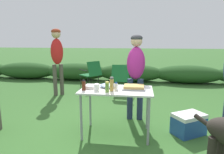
{
  "coord_description": "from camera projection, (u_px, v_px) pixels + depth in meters",
  "views": [
    {
      "loc": [
        0.36,
        -2.95,
        1.5
      ],
      "look_at": [
        -0.1,
        0.2,
        0.89
      ],
      "focal_mm": 32.0,
      "sensor_mm": 36.0,
      "label": 1
    }
  ],
  "objects": [
    {
      "name": "spice_jar",
      "position": [
        112.0,
        84.0,
        2.95
      ],
      "size": [
        0.06,
        0.06,
        0.21
      ],
      "color": "#B2893D",
      "rests_on": "folding_table"
    },
    {
      "name": "ground_plane",
      "position": [
        116.0,
        134.0,
        3.2
      ],
      "size": [
        60.0,
        60.0,
        0.0
      ],
      "primitive_type": "plane",
      "color": "#336028"
    },
    {
      "name": "paper_cup_stack",
      "position": [
        97.0,
        87.0,
        2.97
      ],
      "size": [
        0.08,
        0.08,
        0.1
      ],
      "primitive_type": "cylinder",
      "color": "white",
      "rests_on": "folding_table"
    },
    {
      "name": "camp_chair_green_behind_table",
      "position": [
        121.0,
        78.0,
        5.4
      ],
      "size": [
        0.53,
        0.64,
        0.83
      ],
      "rotation": [
        0.0,
        0.0,
        -0.11
      ],
      "color": "#19602D",
      "rests_on": "ground"
    },
    {
      "name": "shrub_hedge",
      "position": [
        130.0,
        73.0,
        7.15
      ],
      "size": [
        14.4,
        0.9,
        0.61
      ],
      "color": "#234C1E",
      "rests_on": "ground"
    },
    {
      "name": "cooler_box",
      "position": [
        189.0,
        124.0,
        3.17
      ],
      "size": [
        0.58,
        0.53,
        0.34
      ],
      "rotation": [
        0.0,
        0.0,
        0.57
      ],
      "color": "#234C93",
      "rests_on": "ground"
    },
    {
      "name": "relish_jar",
      "position": [
        107.0,
        87.0,
        2.88
      ],
      "size": [
        0.06,
        0.06,
        0.16
      ],
      "color": "olive",
      "rests_on": "folding_table"
    },
    {
      "name": "camp_chair_near_hedge",
      "position": [
        91.0,
        73.0,
        6.18
      ],
      "size": [
        0.75,
        0.73,
        0.83
      ],
      "rotation": [
        0.0,
        0.0,
        0.86
      ],
      "color": "#19602D",
      "rests_on": "ground"
    },
    {
      "name": "mayo_bottle",
      "position": [
        116.0,
        86.0,
        3.0
      ],
      "size": [
        0.06,
        0.06,
        0.13
      ],
      "color": "silver",
      "rests_on": "folding_table"
    },
    {
      "name": "mixing_bowl",
      "position": [
        108.0,
        85.0,
        3.18
      ],
      "size": [
        0.26,
        0.26,
        0.06
      ],
      "primitive_type": "ellipsoid",
      "color": "#99B2CC",
      "rests_on": "folding_table"
    },
    {
      "name": "folding_table",
      "position": [
        116.0,
        94.0,
        3.08
      ],
      "size": [
        1.1,
        0.64,
        0.74
      ],
      "color": "silver",
      "rests_on": "ground"
    },
    {
      "name": "standing_person_in_gray_fleece",
      "position": [
        57.0,
        53.0,
        5.24
      ],
      "size": [
        0.4,
        0.39,
        1.76
      ],
      "rotation": [
        0.0,
        0.0,
        0.7
      ],
      "color": "#4C473D",
      "rests_on": "ground"
    },
    {
      "name": "plate_stack",
      "position": [
        91.0,
        87.0,
        3.12
      ],
      "size": [
        0.2,
        0.2,
        0.05
      ],
      "primitive_type": "cylinder",
      "color": "white",
      "rests_on": "folding_table"
    },
    {
      "name": "food_tray",
      "position": [
        134.0,
        87.0,
        3.08
      ],
      "size": [
        0.35,
        0.28,
        0.06
      ],
      "color": "#9E9EA3",
      "rests_on": "folding_table"
    },
    {
      "name": "standing_person_in_dark_puffer",
      "position": [
        136.0,
        66.0,
        3.73
      ],
      "size": [
        0.34,
        0.46,
        1.58
      ],
      "rotation": [
        0.0,
        0.0,
        -0.01
      ],
      "color": "#232D4C",
      "rests_on": "ground"
    },
    {
      "name": "bbq_sauce_bottle",
      "position": [
        84.0,
        85.0,
        2.98
      ],
      "size": [
        0.06,
        0.06,
        0.18
      ],
      "color": "#562314",
      "rests_on": "folding_table"
    }
  ]
}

